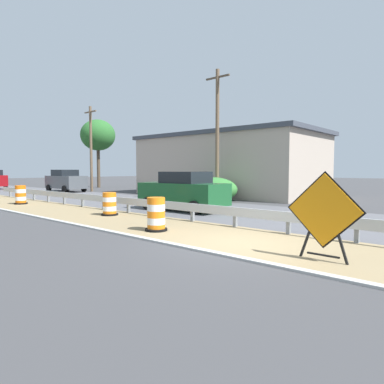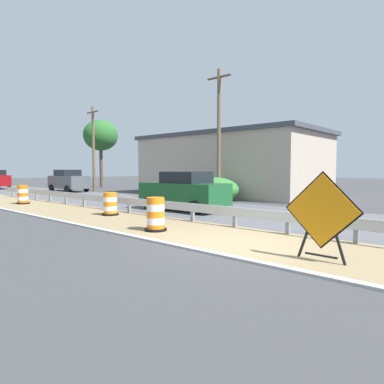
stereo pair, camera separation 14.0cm
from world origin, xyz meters
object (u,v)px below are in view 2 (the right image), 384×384
(traffic_barrel_mid, at_px, (23,195))
(utility_pole_mid, at_px, (93,148))
(traffic_barrel_close, at_px, (110,205))
(traffic_barrel_nearest, at_px, (156,216))
(warning_sign_diamond, at_px, (322,213))
(car_mid_far_lane, at_px, (68,181))
(utility_pole_near, at_px, (219,133))
(car_lead_far_lane, at_px, (184,191))

(traffic_barrel_mid, relative_size, utility_pole_mid, 0.14)
(traffic_barrel_close, bearing_deg, traffic_barrel_mid, 94.07)
(traffic_barrel_nearest, xyz_separation_m, traffic_barrel_mid, (0.66, 12.38, -0.00))
(traffic_barrel_nearest, distance_m, utility_pole_mid, 22.01)
(traffic_barrel_close, bearing_deg, traffic_barrel_nearest, -105.80)
(utility_pole_mid, bearing_deg, warning_sign_diamond, -111.65)
(car_mid_far_lane, distance_m, utility_pole_near, 16.49)
(utility_pole_near, distance_m, utility_pole_mid, 14.47)
(traffic_barrel_nearest, bearing_deg, utility_pole_near, 26.41)
(traffic_barrel_mid, bearing_deg, utility_pole_near, -39.03)
(traffic_barrel_close, xyz_separation_m, car_lead_far_lane, (3.44, -1.27, 0.51))
(warning_sign_diamond, xyz_separation_m, traffic_barrel_mid, (0.72, 17.86, -0.56))
(traffic_barrel_nearest, height_order, utility_pole_mid, utility_pole_mid)
(traffic_barrel_nearest, height_order, car_lead_far_lane, car_lead_far_lane)
(utility_pole_mid, bearing_deg, traffic_barrel_close, -119.75)
(traffic_barrel_nearest, bearing_deg, warning_sign_diamond, -90.57)
(car_mid_far_lane, height_order, utility_pole_mid, utility_pole_mid)
(car_mid_far_lane, bearing_deg, traffic_barrel_mid, -41.09)
(utility_pole_near, bearing_deg, traffic_barrel_mid, 140.97)
(warning_sign_diamond, height_order, traffic_barrel_mid, warning_sign_diamond)
(warning_sign_diamond, relative_size, traffic_barrel_nearest, 1.80)
(traffic_barrel_mid, bearing_deg, traffic_barrel_nearest, -93.07)
(traffic_barrel_nearest, xyz_separation_m, car_mid_far_lane, (8.12, 20.97, 0.51))
(warning_sign_diamond, height_order, utility_pole_mid, utility_pole_mid)
(utility_pole_mid, bearing_deg, car_mid_far_lane, 136.74)
(traffic_barrel_nearest, relative_size, utility_pole_mid, 0.14)
(car_lead_far_lane, distance_m, car_mid_far_lane, 18.21)
(car_lead_far_lane, xyz_separation_m, car_mid_far_lane, (3.45, 17.88, 0.04))
(utility_pole_near, xyz_separation_m, utility_pole_mid, (-0.06, 14.47, -0.28))
(warning_sign_diamond, xyz_separation_m, traffic_barrel_close, (1.29, 9.85, -0.60))
(car_lead_far_lane, xyz_separation_m, utility_pole_mid, (5.14, 16.29, 3.09))
(car_lead_far_lane, distance_m, utility_pole_near, 6.46)
(traffic_barrel_close, distance_m, utility_pole_near, 9.49)
(car_mid_far_lane, bearing_deg, warning_sign_diamond, -17.30)
(traffic_barrel_nearest, height_order, traffic_barrel_mid, traffic_barrel_nearest)
(traffic_barrel_close, height_order, utility_pole_mid, utility_pole_mid)
(car_lead_far_lane, distance_m, utility_pole_mid, 17.35)
(traffic_barrel_mid, xyz_separation_m, utility_pole_near, (9.21, -7.47, 3.84))
(warning_sign_diamond, distance_m, traffic_barrel_mid, 17.88)
(traffic_barrel_mid, relative_size, car_lead_far_lane, 0.24)
(traffic_barrel_nearest, xyz_separation_m, utility_pole_near, (9.88, 4.91, 3.84))
(car_lead_far_lane, bearing_deg, car_mid_far_lane, -12.97)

